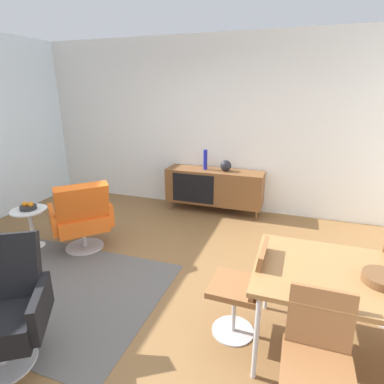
{
  "coord_description": "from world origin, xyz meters",
  "views": [
    {
      "loc": [
        1.28,
        -2.45,
        1.98
      ],
      "look_at": [
        0.19,
        0.72,
        0.86
      ],
      "focal_mm": 28.85,
      "sensor_mm": 36.0,
      "label": 1
    }
  ],
  "objects": [
    {
      "name": "fruit_bowl",
      "position": [
        -1.88,
        0.33,
        0.56
      ],
      "size": [
        0.2,
        0.2,
        0.11
      ],
      "color": "#262628",
      "rests_on": "side_table_round"
    },
    {
      "name": "side_table_round",
      "position": [
        -1.88,
        0.33,
        0.32
      ],
      "size": [
        0.44,
        0.44,
        0.52
      ],
      "color": "white",
      "rests_on": "ground_plane"
    },
    {
      "name": "area_rug",
      "position": [
        -0.95,
        -0.35,
        0.0
      ],
      "size": [
        2.2,
        1.7,
        0.01
      ],
      "primitive_type": "cube",
      "color": "#595654",
      "rests_on": "ground_plane"
    },
    {
      "name": "ground_plane",
      "position": [
        0.0,
        0.0,
        0.0
      ],
      "size": [
        8.32,
        8.32,
        0.0
      ],
      "primitive_type": "plane",
      "color": "brown"
    },
    {
      "name": "sideboard",
      "position": [
        0.03,
        2.3,
        0.44
      ],
      "size": [
        1.6,
        0.45,
        0.72
      ],
      "color": "brown",
      "rests_on": "ground_plane"
    },
    {
      "name": "wooden_bowl_on_table",
      "position": [
        1.91,
        -0.36,
        0.77
      ],
      "size": [
        0.26,
        0.26,
        0.06
      ],
      "primitive_type": "cylinder",
      "color": "brown",
      "rests_on": "dining_table"
    },
    {
      "name": "vase_cobalt",
      "position": [
        -0.12,
        2.3,
        0.88
      ],
      "size": [
        0.07,
        0.07,
        0.33
      ],
      "color": "navy",
      "rests_on": "sideboard"
    },
    {
      "name": "vase_sculptural_dark",
      "position": [
        0.22,
        2.3,
        0.81
      ],
      "size": [
        0.18,
        0.18,
        0.18
      ],
      "color": "black",
      "rests_on": "sideboard"
    },
    {
      "name": "lounge_chair_red",
      "position": [
        -1.19,
        0.47,
        0.47
      ],
      "size": [
        0.91,
        0.91,
        0.95
      ],
      "color": "#D85919",
      "rests_on": "ground_plane"
    },
    {
      "name": "dining_table",
      "position": [
        1.87,
        -0.31,
        0.7
      ],
      "size": [
        1.6,
        0.9,
        0.74
      ],
      "color": "olive",
      "rests_on": "ground_plane"
    },
    {
      "name": "wall_back",
      "position": [
        0.0,
        2.6,
        1.4
      ],
      "size": [
        6.8,
        0.12,
        2.8
      ],
      "primitive_type": "cube",
      "color": "silver",
      "rests_on": "ground_plane"
    },
    {
      "name": "dining_chair_near_window",
      "position": [
        0.98,
        -0.32,
        0.47
      ],
      "size": [
        0.43,
        0.41,
        0.86
      ],
      "color": "brown",
      "rests_on": "ground_plane"
    },
    {
      "name": "dining_chair_front_left",
      "position": [
        1.52,
        -0.87,
        0.47
      ],
      "size": [
        0.4,
        0.43,
        0.86
      ],
      "color": "brown",
      "rests_on": "ground_plane"
    }
  ]
}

